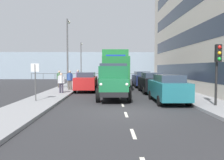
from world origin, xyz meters
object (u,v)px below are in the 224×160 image
Objects in this scene: pedestrian_couple_b at (78,76)px; street_sign at (35,75)px; car_teal_kerbside_near at (168,88)px; lamp_post_promenade at (68,47)px; car_red_oppositeside_0 at (86,81)px; lamp_post_far at (81,58)px; lorry_cargo_green at (115,68)px; car_navy_kerbside_2 at (142,79)px; truck_vintage_green at (113,82)px; traffic_light_near at (218,61)px; car_black_kerbside_1 at (151,82)px; pedestrian_in_dark_coat at (59,78)px; pedestrian_strolling at (70,78)px; pedestrian_by_lamp at (61,81)px.

street_sign is (0.99, 11.15, 0.51)m from pedestrian_couple_b.
car_teal_kerbside_near is 11.64m from lamp_post_promenade.
car_red_oppositeside_0 is 0.75× the size of lamp_post_far.
car_navy_kerbside_2 is at bearing -153.20° from lorry_cargo_green.
truck_vintage_green reaches higher than street_sign.
traffic_light_near is 0.48× the size of lamp_post_promenade.
street_sign is at bearing 34.32° from car_black_kerbside_1.
car_teal_kerbside_near is at bearing 90.00° from car_black_kerbside_1.
lorry_cargo_green is at bearing -173.65° from pedestrian_in_dark_coat.
pedestrian_strolling is (3.82, -4.96, -0.01)m from truck_vintage_green.
car_black_kerbside_1 is 9.19m from pedestrian_in_dark_coat.
car_black_kerbside_1 is 2.61× the size of pedestrian_in_dark_coat.
pedestrian_couple_b reaches higher than pedestrian_strolling.
street_sign is at bearing 82.22° from pedestrian_strolling.
pedestrian_strolling is 2.63m from pedestrian_in_dark_coat.
car_black_kerbside_1 is 1.01× the size of car_red_oppositeside_0.
lorry_cargo_green is at bearing 156.17° from pedestrian_couple_b.
pedestrian_in_dark_coat reaches higher than car_red_oppositeside_0.
truck_vintage_green is 3.25× the size of pedestrian_strolling.
lamp_post_promenade is (1.98, -1.70, 3.23)m from car_red_oppositeside_0.
truck_vintage_green is 8.88m from pedestrian_in_dark_coat.
pedestrian_by_lamp is 11.17m from traffic_light_near.
street_sign is at bearing 18.67° from truck_vintage_green.
pedestrian_strolling is (7.15, 4.34, 0.28)m from car_navy_kerbside_2.
car_navy_kerbside_2 is at bearing 129.09° from lamp_post_far.
car_red_oppositeside_0 is at bearing -11.15° from car_black_kerbside_1.
truck_vintage_green is at bearing 111.25° from pedestrian_couple_b.
truck_vintage_green is 5.14m from car_black_kerbside_1.
pedestrian_in_dark_coat is (5.26, -7.15, -0.04)m from truck_vintage_green.
lorry_cargo_green reaches higher than street_sign.
car_navy_kerbside_2 is (-3.34, -9.30, -0.28)m from truck_vintage_green.
pedestrian_by_lamp is 2.55m from pedestrian_strolling.
car_navy_kerbside_2 is 2.71× the size of pedestrian_in_dark_coat.
street_sign is (0.67, 4.01, 0.60)m from pedestrian_by_lamp.
truck_vintage_green reaches higher than pedestrian_strolling.
traffic_light_near is at bearing 113.94° from lamp_post_far.
car_navy_kerbside_2 is (0.00, -5.40, 0.00)m from car_black_kerbside_1.
traffic_light_near is (-7.72, 8.42, 1.58)m from car_red_oppositeside_0.
pedestrian_strolling reaches higher than car_teal_kerbside_near.
car_red_oppositeside_0 is 1.94× the size of street_sign.
street_sign is at bearing 61.76° from lorry_cargo_green.
traffic_light_near reaches higher than pedestrian_strolling.
lorry_cargo_green reaches higher than car_navy_kerbside_2.
pedestrian_strolling is 0.54× the size of traffic_light_near.
lamp_post_promenade reaches higher than pedestrian_strolling.
truck_vintage_green is 7.83m from lorry_cargo_green.
street_sign is at bearing 87.23° from lamp_post_promenade.
lamp_post_far is (0.75, -14.06, 2.50)m from pedestrian_strolling.
pedestrian_couple_b is 15.90m from traffic_light_near.
lamp_post_far is at bearing -88.19° from pedestrian_by_lamp.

